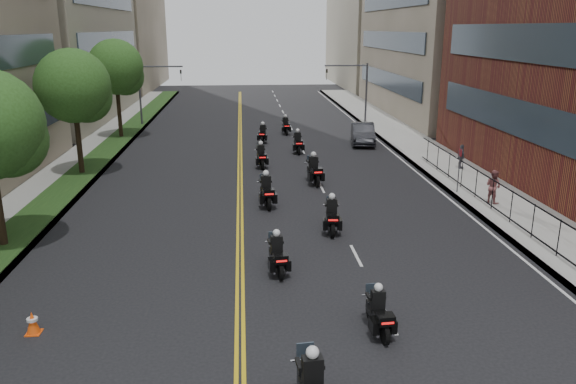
% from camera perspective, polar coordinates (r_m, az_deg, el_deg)
% --- Properties ---
extents(sidewalk_right, '(4.00, 90.00, 0.15)m').
position_cam_1_polar(sidewalk_right, '(38.96, 15.32, 2.85)').
color(sidewalk_right, gray).
rests_on(sidewalk_right, ground).
extents(sidewalk_left, '(4.00, 90.00, 0.15)m').
position_cam_1_polar(sidewalk_left, '(38.18, -20.95, 2.08)').
color(sidewalk_left, gray).
rests_on(sidewalk_left, ground).
extents(grass_strip, '(2.00, 90.00, 0.04)m').
position_cam_1_polar(grass_strip, '(37.95, -19.80, 2.26)').
color(grass_strip, '#183814').
rests_on(grass_strip, sidewalk_left).
extents(iron_fence, '(0.05, 28.00, 1.50)m').
position_cam_1_polar(iron_fence, '(26.87, 22.66, -2.01)').
color(iron_fence, black).
rests_on(iron_fence, sidewalk_right).
extents(street_trees, '(4.40, 38.40, 7.98)m').
position_cam_1_polar(street_trees, '(31.01, -23.36, 8.27)').
color(street_trees, black).
rests_on(street_trees, ground).
extents(traffic_signal_right, '(4.09, 0.20, 5.60)m').
position_cam_1_polar(traffic_signal_right, '(53.92, 6.97, 10.84)').
color(traffic_signal_right, '#3F3F44').
rests_on(traffic_signal_right, ground).
extents(traffic_signal_left, '(4.09, 0.20, 5.60)m').
position_cam_1_polar(traffic_signal_left, '(53.48, -13.84, 10.45)').
color(traffic_signal_left, '#3F3F44').
rests_on(traffic_signal_left, ground).
extents(motorcycle_1, '(0.53, 2.09, 1.54)m').
position_cam_1_polar(motorcycle_1, '(17.30, 9.18, -12.11)').
color(motorcycle_1, black).
rests_on(motorcycle_1, ground).
extents(motorcycle_2, '(0.64, 2.23, 1.65)m').
position_cam_1_polar(motorcycle_2, '(20.96, -1.10, -6.50)').
color(motorcycle_2, black).
rests_on(motorcycle_2, ground).
extents(motorcycle_3, '(0.66, 2.38, 1.75)m').
position_cam_1_polar(motorcycle_3, '(25.07, 4.47, -2.53)').
color(motorcycle_3, black).
rests_on(motorcycle_3, ground).
extents(motorcycle_4, '(0.68, 2.50, 1.85)m').
position_cam_1_polar(motorcycle_4, '(28.61, -2.20, -0.01)').
color(motorcycle_4, black).
rests_on(motorcycle_4, ground).
extents(motorcycle_5, '(0.72, 2.54, 1.88)m').
position_cam_1_polar(motorcycle_5, '(32.74, 2.66, 2.12)').
color(motorcycle_5, black).
rests_on(motorcycle_5, ground).
extents(motorcycle_6, '(0.60, 2.34, 1.72)m').
position_cam_1_polar(motorcycle_6, '(36.68, -2.75, 3.58)').
color(motorcycle_6, black).
rests_on(motorcycle_6, ground).
extents(motorcycle_7, '(0.55, 2.37, 1.75)m').
position_cam_1_polar(motorcycle_7, '(40.95, 1.00, 4.96)').
color(motorcycle_7, black).
rests_on(motorcycle_7, ground).
extents(motorcycle_8, '(0.67, 2.24, 1.66)m').
position_cam_1_polar(motorcycle_8, '(44.68, -2.58, 5.86)').
color(motorcycle_8, black).
rests_on(motorcycle_8, ground).
extents(motorcycle_9, '(0.53, 2.25, 1.66)m').
position_cam_1_polar(motorcycle_9, '(48.34, -0.24, 6.69)').
color(motorcycle_9, black).
rests_on(motorcycle_9, ground).
extents(parked_sedan, '(2.38, 5.05, 1.60)m').
position_cam_1_polar(parked_sedan, '(44.58, 7.61, 5.90)').
color(parked_sedan, black).
rests_on(parked_sedan, ground).
extents(pedestrian_b, '(0.96, 1.04, 1.71)m').
position_cam_1_polar(pedestrian_b, '(30.48, 20.12, 0.55)').
color(pedestrian_b, '#8B4B4C').
rests_on(pedestrian_b, sidewalk_right).
extents(pedestrian_c, '(0.39, 0.90, 1.53)m').
position_cam_1_polar(pedestrian_c, '(37.36, 17.19, 3.46)').
color(pedestrian_c, '#46464E').
rests_on(pedestrian_c, sidewalk_right).
extents(traffic_cone, '(0.43, 0.43, 0.72)m').
position_cam_1_polar(traffic_cone, '(18.77, -24.51, -11.99)').
color(traffic_cone, '#FF500D').
rests_on(traffic_cone, ground).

